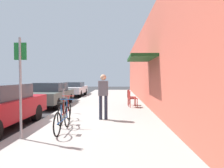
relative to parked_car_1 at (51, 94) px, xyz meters
name	(u,v)px	position (x,y,z in m)	size (l,w,h in m)	color
ground_plane	(44,121)	(1.10, -4.06, -0.73)	(60.00, 60.00, 0.00)	#2D2D30
sidewalk_slab	(105,111)	(3.35, -2.06, -0.67)	(4.50, 32.00, 0.12)	#9E9B93
building_facade	(154,62)	(5.74, -2.06, 1.74)	(1.40, 32.00, 4.94)	#BC5442
parked_car_1	(51,94)	(0.00, 0.00, 0.00)	(1.80, 4.40, 1.40)	#47514C
parked_car_2	(74,89)	(0.00, 6.40, -0.04)	(1.80, 4.40, 1.29)	silver
parking_meter	(64,96)	(1.55, -2.83, 0.16)	(0.12, 0.10, 1.32)	slate
street_sign	(20,80)	(1.50, -6.66, 0.91)	(0.32, 0.06, 2.60)	gray
bicycle_0	(63,119)	(2.38, -5.93, -0.25)	(0.46, 1.71, 0.90)	black
bicycle_1	(65,112)	(2.13, -4.78, -0.25)	(0.46, 1.71, 0.90)	black
cafe_chair_0	(131,98)	(4.73, -1.13, -0.10)	(0.50, 0.50, 0.87)	maroon
cafe_chair_1	(130,96)	(4.74, -0.30, -0.10)	(0.54, 0.54, 0.87)	maroon
pedestrian_standing	(103,93)	(3.45, -4.27, 0.39)	(0.36, 0.22, 1.70)	#232838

